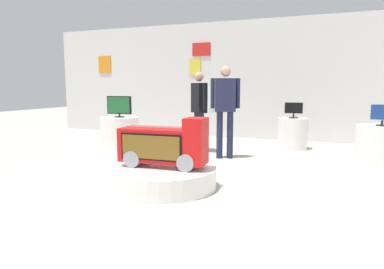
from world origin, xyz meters
name	(u,v)px	position (x,y,z in m)	size (l,w,h in m)	color
ground_plane	(180,193)	(0.00, 0.00, 0.00)	(30.00, 30.00, 0.00)	#B2ADA3
back_wall_display	(257,80)	(-0.01, 5.16, 1.55)	(12.47, 0.13, 3.09)	silver
main_display_pedestal	(163,177)	(-0.33, 0.17, 0.14)	(1.47, 1.47, 0.28)	white
novelty_firetruck_tv	(164,146)	(-0.31, 0.17, 0.57)	(1.23, 0.44, 0.69)	gray
display_pedestal_left_rear	(120,132)	(-2.65, 2.70, 0.34)	(0.87, 0.87, 0.69)	white
tv_on_left_rear	(119,106)	(-2.65, 2.70, 0.94)	(0.59, 0.22, 0.48)	black
display_pedestal_center_rear	(293,133)	(1.05, 3.90, 0.34)	(0.65, 0.65, 0.69)	white
tv_on_center_rear	(294,110)	(1.05, 3.90, 0.87)	(0.38, 0.20, 0.34)	black
display_pedestal_right_rear	(380,145)	(2.65, 2.88, 0.34)	(0.85, 0.85, 0.69)	white
tv_on_right_rear	(383,114)	(2.65, 2.88, 0.90)	(0.42, 0.20, 0.39)	black
shopper_browsing_near_truck	(225,105)	(-0.08, 2.37, 1.04)	(0.53, 0.32, 1.76)	#1E233F
shopper_browsing_rear	(199,105)	(-0.78, 2.83, 0.98)	(0.43, 0.41, 1.68)	#1E233F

